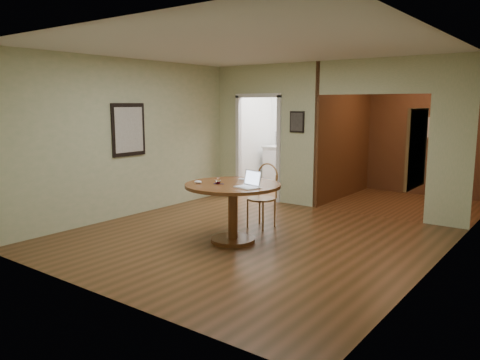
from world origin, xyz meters
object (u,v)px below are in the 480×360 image
Objects in this scene: closed_laptop at (248,180)px; open_laptop at (250,183)px; dining_table at (233,199)px; chair at (264,192)px.

open_laptop is at bearing -71.93° from closed_laptop.
dining_table is 0.96m from chair.
open_laptop is (0.46, -1.03, 0.33)m from chair.
closed_laptop is (0.02, 0.34, 0.23)m from dining_table.
open_laptop is 0.54m from closed_laptop.
closed_laptop reaches higher than dining_table.
chair is 1.18m from open_laptop.
chair is 3.42× the size of closed_laptop.
chair is at bearing 127.38° from open_laptop.
closed_laptop is (0.13, -0.61, 0.28)m from chair.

